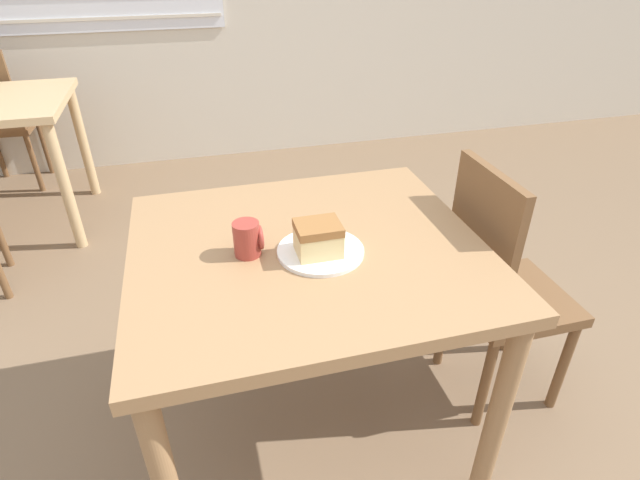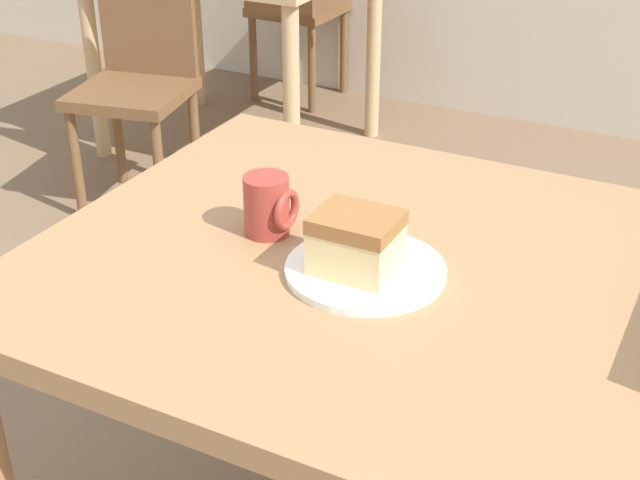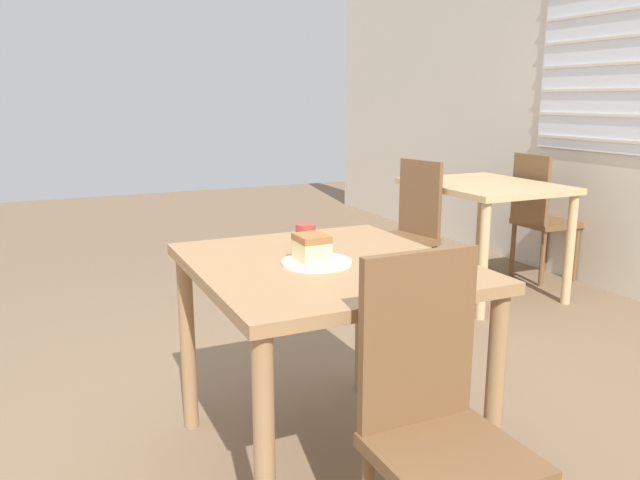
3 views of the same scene
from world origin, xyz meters
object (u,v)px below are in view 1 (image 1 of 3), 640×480
Objects in this scene: dining_table_near at (308,276)px; coffee_mug at (248,239)px; cake_slice at (318,238)px; chair_near_window at (498,285)px; plate at (321,251)px.

coffee_mug is (-0.17, -0.00, 0.16)m from dining_table_near.
coffee_mug is at bearing -179.76° from dining_table_near.
cake_slice is 1.22× the size of coffee_mug.
chair_near_window is at bearing 0.42° from coffee_mug.
plate is 2.00× the size of cake_slice.
plate is 0.20m from coffee_mug.
chair_near_window is at bearing 5.61° from cake_slice.
chair_near_window reaches higher than dining_table_near.
cake_slice is 0.19m from coffee_mug.
dining_table_near is at bearing 0.24° from coffee_mug.
plate reaches higher than dining_table_near.
dining_table_near is at bearing 90.46° from chair_near_window.
plate is (0.03, -0.05, 0.11)m from dining_table_near.
chair_near_window reaches higher than coffee_mug.
chair_near_window is at bearing 4.51° from plate.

